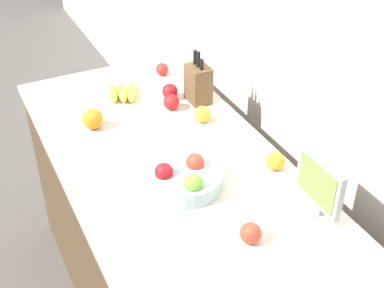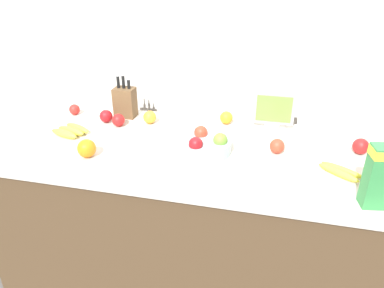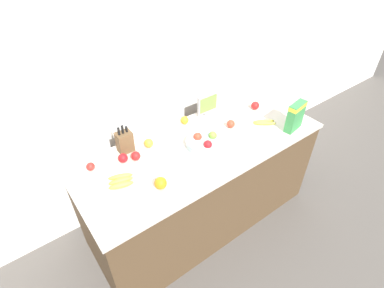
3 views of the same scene
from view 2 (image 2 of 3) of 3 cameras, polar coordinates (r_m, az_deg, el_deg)
ground_plane at (r=2.44m, az=1.38°, el=-20.44°), size 14.00×14.00×0.00m
wall_back at (r=2.33m, az=5.12°, el=14.59°), size 9.00×0.06×2.60m
counter at (r=2.12m, az=1.52°, el=-11.94°), size 2.12×0.84×0.93m
knife_block at (r=2.25m, az=-10.17°, el=6.35°), size 0.12×0.09×0.29m
small_monitor at (r=2.10m, az=12.38°, el=5.18°), size 0.22×0.03×0.21m
fruit_bowl at (r=1.83m, az=1.82°, el=-0.04°), size 0.29×0.29×0.11m
banana_bunch_left at (r=1.78m, az=21.65°, el=-3.88°), size 0.20×0.17×0.03m
banana_bunch_right at (r=2.11m, az=-17.98°, el=1.93°), size 0.21×0.18×0.04m
apple_middle at (r=1.99m, az=24.31°, el=-0.31°), size 0.08×0.08×0.08m
apple_rightmost at (r=1.86m, az=12.84°, el=-0.31°), size 0.07×0.07×0.07m
apple_rear at (r=2.37m, az=-17.47°, el=5.04°), size 0.06×0.06×0.06m
apple_front at (r=2.21m, az=-12.97°, el=4.16°), size 0.07×0.07×0.07m
apple_by_knife_block at (r=2.14m, az=-11.15°, el=3.59°), size 0.07×0.07×0.07m
orange_front_right at (r=2.14m, az=5.25°, el=4.01°), size 0.07×0.07×0.07m
orange_mid_right at (r=1.85m, az=-15.75°, el=-0.64°), size 0.09×0.09×0.09m
orange_back_center at (r=2.15m, az=-6.46°, el=4.08°), size 0.07×0.07×0.07m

